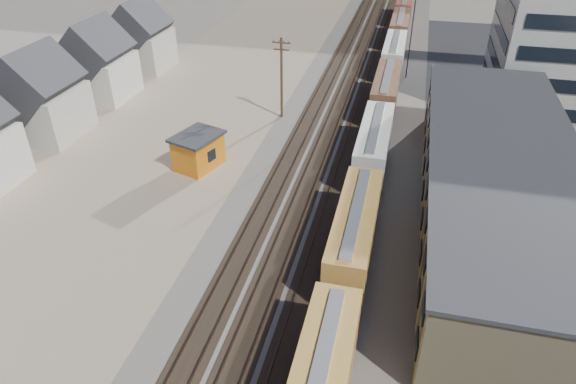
% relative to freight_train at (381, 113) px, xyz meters
% --- Properties ---
extents(ballast_bed, '(18.00, 200.00, 0.06)m').
position_rel_freight_train_xyz_m(ballast_bed, '(-3.80, 10.25, -2.76)').
color(ballast_bed, '#4C4742').
rests_on(ballast_bed, ground).
extents(dirt_yard, '(24.00, 180.00, 0.03)m').
position_rel_freight_train_xyz_m(dirt_yard, '(-23.80, 0.25, -2.78)').
color(dirt_yard, '#88745E').
rests_on(dirt_yard, ground).
extents(asphalt_lot, '(26.00, 120.00, 0.04)m').
position_rel_freight_train_xyz_m(asphalt_lot, '(18.20, -4.75, -2.77)').
color(asphalt_lot, '#232326').
rests_on(asphalt_lot, ground).
extents(rail_tracks, '(11.40, 200.00, 0.24)m').
position_rel_freight_train_xyz_m(rail_tracks, '(-4.35, 10.25, -2.68)').
color(rail_tracks, black).
rests_on(rail_tracks, ground).
extents(freight_train, '(3.00, 119.74, 4.46)m').
position_rel_freight_train_xyz_m(freight_train, '(0.00, 0.00, 0.00)').
color(freight_train, black).
rests_on(freight_train, ground).
extents(warehouse, '(12.40, 40.40, 7.25)m').
position_rel_freight_train_xyz_m(warehouse, '(11.18, -14.75, 0.86)').
color(warehouse, tan).
rests_on(warehouse, ground).
extents(utility_pole_north, '(2.20, 0.32, 10.00)m').
position_rel_freight_train_xyz_m(utility_pole_north, '(-12.30, 2.25, 2.50)').
color(utility_pole_north, '#382619').
rests_on(utility_pole_north, ground).
extents(radio_mast, '(1.20, 0.16, 18.00)m').
position_rel_freight_train_xyz_m(radio_mast, '(2.20, 20.25, 6.33)').
color(radio_mast, black).
rests_on(radio_mast, ground).
extents(townhouse_row, '(8.15, 68.16, 10.47)m').
position_rel_freight_train_xyz_m(townhouse_row, '(-37.80, -14.75, 1.54)').
color(townhouse_row, '#B7B2A8').
rests_on(townhouse_row, ground).
extents(maintenance_shed, '(5.26, 6.01, 3.70)m').
position_rel_freight_train_xyz_m(maintenance_shed, '(-17.63, -11.92, -0.90)').
color(maintenance_shed, orange).
rests_on(maintenance_shed, ground).
extents(parked_car_red, '(2.31, 4.92, 1.63)m').
position_rel_freight_train_xyz_m(parked_car_red, '(10.02, -32.08, -1.98)').
color(parked_car_red, maroon).
rests_on(parked_car_red, ground).
extents(parked_car_blue, '(4.43, 5.69, 1.44)m').
position_rel_freight_train_xyz_m(parked_car_blue, '(17.52, 17.44, -2.08)').
color(parked_car_blue, navy).
rests_on(parked_car_blue, ground).
extents(parked_car_far, '(2.67, 4.56, 1.46)m').
position_rel_freight_train_xyz_m(parked_car_far, '(24.41, 18.18, -2.06)').
color(parked_car_far, silver).
rests_on(parked_car_far, ground).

